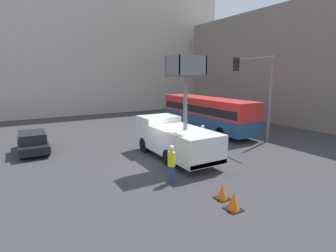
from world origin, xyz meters
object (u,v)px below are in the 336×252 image
(traffic_light_pole, at_px, (259,85))
(traffic_cone_mid_road, at_px, (222,192))
(road_worker_near_truck, at_px, (171,164))
(road_worker_directing, at_px, (202,138))
(parked_car_curbside, at_px, (33,142))
(traffic_cone_near_truck, at_px, (234,202))
(city_bus, at_px, (206,111))
(utility_truck, at_px, (175,137))

(traffic_light_pole, height_order, traffic_cone_mid_road, traffic_light_pole)
(road_worker_near_truck, relative_size, road_worker_directing, 1.06)
(road_worker_directing, bearing_deg, parked_car_curbside, -20.86)
(traffic_light_pole, xyz_separation_m, traffic_cone_near_truck, (-8.83, -6.70, -4.17))
(traffic_cone_near_truck, bearing_deg, traffic_cone_mid_road, 75.39)
(road_worker_near_truck, height_order, traffic_cone_near_truck, road_worker_near_truck)
(traffic_light_pole, bearing_deg, road_worker_directing, 173.07)
(road_worker_directing, relative_size, traffic_cone_mid_road, 2.72)
(city_bus, relative_size, traffic_light_pole, 1.64)
(traffic_light_pole, height_order, road_worker_near_truck, traffic_light_pole)
(city_bus, relative_size, traffic_cone_near_truck, 15.05)
(road_worker_near_truck, xyz_separation_m, traffic_cone_mid_road, (1.00, -2.59, -0.66))
(traffic_cone_mid_road, bearing_deg, road_worker_near_truck, 111.04)
(parked_car_curbside, bearing_deg, traffic_light_pole, -21.61)
(city_bus, distance_m, traffic_light_pole, 6.27)
(traffic_cone_near_truck, bearing_deg, parked_car_curbside, 116.44)
(road_worker_directing, distance_m, parked_car_curbside, 11.70)
(city_bus, xyz_separation_m, parked_car_curbside, (-14.71, 0.35, -1.12))
(road_worker_directing, distance_m, traffic_cone_near_truck, 8.35)
(road_worker_directing, distance_m, traffic_cone_mid_road, 7.44)
(traffic_light_pole, distance_m, road_worker_near_truck, 10.71)
(parked_car_curbside, bearing_deg, road_worker_directing, -27.61)
(utility_truck, relative_size, traffic_cone_mid_road, 10.03)
(road_worker_near_truck, xyz_separation_m, parked_car_curbside, (-5.56, 9.19, -0.24))
(road_worker_near_truck, xyz_separation_m, traffic_cone_near_truck, (0.76, -3.51, -0.63))
(traffic_light_pole, height_order, traffic_cone_near_truck, traffic_light_pole)
(utility_truck, bearing_deg, traffic_cone_mid_road, -101.75)
(road_worker_near_truck, bearing_deg, utility_truck, -63.03)
(city_bus, bearing_deg, traffic_cone_near_truck, 132.92)
(road_worker_near_truck, height_order, traffic_cone_mid_road, road_worker_near_truck)
(city_bus, bearing_deg, traffic_cone_mid_road, 131.62)
(road_worker_near_truck, distance_m, traffic_cone_mid_road, 2.85)
(road_worker_directing, relative_size, parked_car_curbside, 0.42)
(traffic_light_pole, relative_size, traffic_cone_mid_road, 10.12)
(city_bus, distance_m, road_worker_directing, 6.75)
(utility_truck, bearing_deg, road_worker_directing, 11.34)
(traffic_cone_near_truck, height_order, traffic_cone_mid_road, traffic_cone_near_truck)
(road_worker_directing, bearing_deg, traffic_cone_mid_road, 65.84)
(road_worker_directing, height_order, parked_car_curbside, road_worker_directing)
(road_worker_near_truck, bearing_deg, parked_car_curbside, 2.36)
(traffic_light_pole, xyz_separation_m, traffic_cone_mid_road, (-8.59, -5.78, -4.21))
(traffic_cone_near_truck, relative_size, traffic_cone_mid_road, 1.10)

